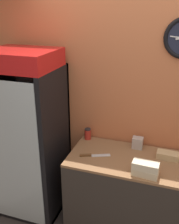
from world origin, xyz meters
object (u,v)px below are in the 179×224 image
at_px(sandwich_flat_left, 168,155).
at_px(chefs_knife, 91,155).
at_px(condiment_jar, 88,134).
at_px(beverage_cooler, 31,127).
at_px(sandwich_stack_middle, 146,166).
at_px(napkin_dispenser, 138,143).
at_px(sandwich_stack_bottom, 145,172).

relative_size(sandwich_flat_left, chefs_knife, 0.74).
height_order(chefs_knife, condiment_jar, condiment_jar).
distance_m(beverage_cooler, condiment_jar, 0.63).
bearing_deg(chefs_knife, beverage_cooler, 170.92).
bearing_deg(sandwich_flat_left, beverage_cooler, -176.66).
bearing_deg(chefs_knife, sandwich_stack_middle, -15.34).
bearing_deg(sandwich_stack_middle, chefs_knife, 164.66).
bearing_deg(condiment_jar, beverage_cooler, -159.23).
xyz_separation_m(sandwich_stack_middle, condiment_jar, (-0.71, 0.49, -0.04)).
height_order(sandwich_stack_middle, chefs_knife, sandwich_stack_middle).
bearing_deg(sandwich_flat_left, napkin_dispenser, 160.67).
bearing_deg(condiment_jar, sandwich_stack_bottom, -34.80).
relative_size(sandwich_stack_bottom, condiment_jar, 1.87).
bearing_deg(napkin_dispenser, sandwich_stack_middle, -73.29).
relative_size(chefs_knife, napkin_dispenser, 2.51).
bearing_deg(sandwich_stack_bottom, condiment_jar, 145.20).
relative_size(beverage_cooler, condiment_jar, 14.74).
distance_m(beverage_cooler, sandwich_stack_bottom, 1.33).
relative_size(sandwich_flat_left, napkin_dispenser, 1.85).
bearing_deg(sandwich_stack_middle, napkin_dispenser, 106.71).
bearing_deg(condiment_jar, sandwich_flat_left, -8.69).
xyz_separation_m(beverage_cooler, sandwich_stack_middle, (1.30, -0.27, -0.06)).
relative_size(beverage_cooler, sandwich_stack_bottom, 7.89).
height_order(beverage_cooler, sandwich_flat_left, beverage_cooler).
bearing_deg(beverage_cooler, chefs_knife, -9.08).
relative_size(sandwich_stack_bottom, napkin_dispenser, 2.00).
height_order(beverage_cooler, sandwich_stack_bottom, beverage_cooler).
bearing_deg(napkin_dispenser, condiment_jar, 177.62).
height_order(beverage_cooler, condiment_jar, beverage_cooler).
height_order(beverage_cooler, sandwich_stack_middle, beverage_cooler).
bearing_deg(napkin_dispenser, sandwich_flat_left, -19.33).
xyz_separation_m(chefs_knife, napkin_dispenser, (0.42, 0.32, 0.05)).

